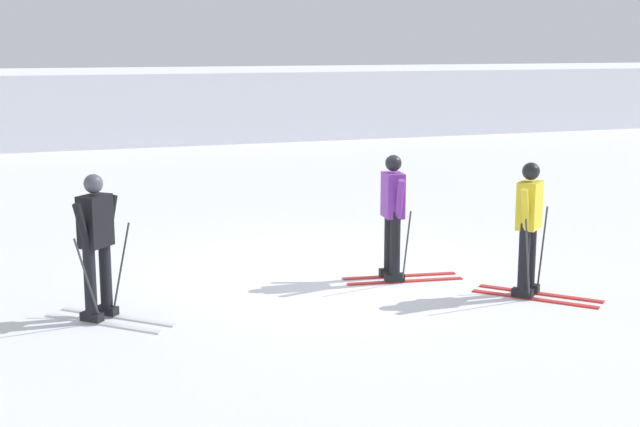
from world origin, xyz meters
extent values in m
plane|color=white|center=(0.00, 0.00, 0.00)|extent=(120.00, 120.00, 0.00)
cube|color=white|center=(0.00, 19.96, 1.12)|extent=(80.00, 7.96, 2.23)
cube|color=red|center=(0.88, -0.53, 0.01)|extent=(1.60, 0.33, 0.02)
cube|color=red|center=(0.83, -0.80, 0.01)|extent=(1.60, 0.33, 0.02)
cube|color=black|center=(0.73, -0.50, 0.07)|extent=(0.28, 0.16, 0.10)
cube|color=black|center=(0.69, -0.78, 0.07)|extent=(0.28, 0.16, 0.10)
cylinder|color=black|center=(0.73, -0.50, 0.55)|extent=(0.14, 0.14, 0.85)
cylinder|color=black|center=(0.69, -0.78, 0.55)|extent=(0.14, 0.14, 0.85)
cube|color=purple|center=(0.71, -0.64, 1.17)|extent=(0.29, 0.41, 0.60)
cylinder|color=purple|center=(0.76, -0.40, 1.16)|extent=(0.13, 0.27, 0.55)
cylinder|color=purple|center=(0.69, -0.89, 1.16)|extent=(0.13, 0.27, 0.55)
sphere|color=black|center=(0.71, -0.64, 1.60)|extent=(0.22, 0.22, 0.22)
cylinder|color=#38383D|center=(0.86, -0.33, 0.52)|extent=(0.08, 0.35, 1.04)
cylinder|color=#38383D|center=(0.76, -0.98, 0.52)|extent=(0.08, 0.35, 1.04)
cube|color=red|center=(2.20, -1.94, 0.01)|extent=(1.12, 1.27, 0.02)
cube|color=red|center=(1.99, -2.13, 0.01)|extent=(1.12, 1.27, 0.02)
cube|color=black|center=(2.10, -1.83, 0.07)|extent=(0.26, 0.27, 0.10)
cube|color=black|center=(1.89, -2.01, 0.07)|extent=(0.26, 0.27, 0.10)
cylinder|color=black|center=(2.10, -1.83, 0.55)|extent=(0.14, 0.14, 0.85)
cylinder|color=black|center=(1.89, -2.01, 0.55)|extent=(0.14, 0.14, 0.85)
cube|color=yellow|center=(2.00, -1.92, 1.17)|extent=(0.44, 0.43, 0.60)
cylinder|color=yellow|center=(2.20, -1.77, 1.16)|extent=(0.25, 0.24, 0.55)
cylinder|color=yellow|center=(1.82, -2.10, 1.16)|extent=(0.25, 0.24, 0.55)
sphere|color=black|center=(2.00, -1.92, 1.60)|extent=(0.22, 0.22, 0.22)
cylinder|color=#38383D|center=(2.31, -1.78, 0.54)|extent=(0.28, 0.24, 1.09)
cylinder|color=#38383D|center=(1.81, -2.21, 0.54)|extent=(0.28, 0.24, 1.09)
cube|color=silver|center=(-3.02, -1.08, 0.01)|extent=(1.20, 1.19, 0.02)
cube|color=silver|center=(-3.21, -1.28, 0.01)|extent=(1.20, 1.19, 0.02)
cube|color=black|center=(-3.12, -0.98, 0.07)|extent=(0.27, 0.27, 0.10)
cube|color=black|center=(-3.32, -1.18, 0.07)|extent=(0.27, 0.27, 0.10)
cylinder|color=black|center=(-3.12, -0.98, 0.55)|extent=(0.14, 0.14, 0.85)
cylinder|color=black|center=(-3.32, -1.18, 0.55)|extent=(0.14, 0.14, 0.85)
cube|color=black|center=(-3.22, -1.08, 1.17)|extent=(0.44, 0.44, 0.60)
cylinder|color=black|center=(-3.03, -0.91, 1.16)|extent=(0.24, 0.24, 0.55)
cylinder|color=black|center=(-3.38, -1.27, 1.16)|extent=(0.24, 0.24, 0.55)
sphere|color=#4C4C56|center=(-3.22, -1.08, 1.60)|extent=(0.22, 0.22, 0.22)
cylinder|color=#38383D|center=(-2.94, -0.94, 0.53)|extent=(0.31, 0.31, 1.08)
cylinder|color=#38383D|center=(-3.36, -1.36, 0.53)|extent=(0.31, 0.31, 1.08)
camera|label=1|loc=(-4.23, -11.33, 3.17)|focal=50.10mm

